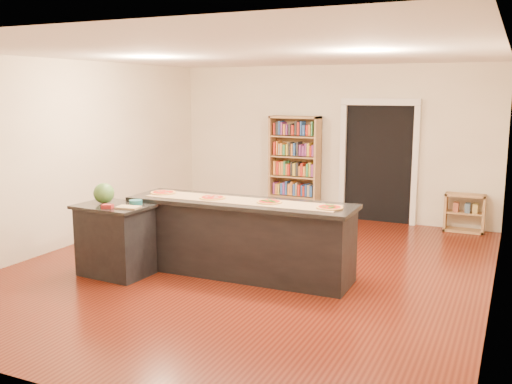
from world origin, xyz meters
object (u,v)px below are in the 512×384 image
at_px(kitchen_island, 240,238).
at_px(waste_bin, 304,211).
at_px(watermelon, 104,193).
at_px(bookshelf, 295,167).
at_px(low_shelf, 464,213).
at_px(side_counter, 115,239).

bearing_deg(kitchen_island, waste_bin, 95.14).
height_order(kitchen_island, watermelon, watermelon).
bearing_deg(bookshelf, waste_bin, -38.63).
bearing_deg(kitchen_island, low_shelf, 55.31).
distance_m(kitchen_island, waste_bin, 3.39).
bearing_deg(low_shelf, kitchen_island, -123.65).
relative_size(kitchen_island, waste_bin, 9.87).
bearing_deg(side_counter, waste_bin, 78.61).
xyz_separation_m(waste_bin, watermelon, (-1.26, -4.01, 0.90)).
relative_size(kitchen_island, bookshelf, 1.56).
bearing_deg(low_shelf, bookshelf, -179.46).
distance_m(low_shelf, watermelon, 5.91).
xyz_separation_m(side_counter, low_shelf, (3.86, 4.28, -0.14)).
relative_size(low_shelf, waste_bin, 2.16).
xyz_separation_m(kitchen_island, low_shelf, (2.40, 3.61, -0.17)).
distance_m(low_shelf, waste_bin, 2.78).
bearing_deg(side_counter, low_shelf, 51.75).
xyz_separation_m(kitchen_island, bookshelf, (-0.64, 3.58, 0.45)).
bearing_deg(bookshelf, low_shelf, 0.54).
xyz_separation_m(kitchen_island, watermelon, (-1.62, -0.66, 0.56)).
distance_m(kitchen_island, side_counter, 1.60).
bearing_deg(waste_bin, kitchen_island, -83.82).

